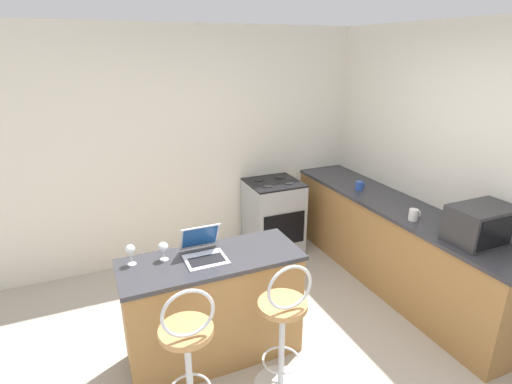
# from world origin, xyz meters

# --- Properties ---
(wall_back) EXTENTS (12.00, 0.06, 2.60)m
(wall_back) POSITION_xyz_m (0.00, 2.37, 1.30)
(wall_back) COLOR silver
(wall_back) RESTS_ON ground_plane
(breakfast_bar) EXTENTS (1.36, 0.54, 0.88)m
(breakfast_bar) POSITION_xyz_m (-0.40, 0.60, 0.44)
(breakfast_bar) COLOR #9E703D
(breakfast_bar) RESTS_ON ground_plane
(counter_right) EXTENTS (0.61, 2.87, 0.88)m
(counter_right) POSITION_xyz_m (1.64, 0.92, 0.44)
(counter_right) COLOR #9E703D
(counter_right) RESTS_ON ground_plane
(bar_stool_near) EXTENTS (0.40, 0.40, 1.07)m
(bar_stool_near) POSITION_xyz_m (-0.73, 0.06, 0.51)
(bar_stool_near) COLOR silver
(bar_stool_near) RESTS_ON ground_plane
(bar_stool_far) EXTENTS (0.40, 0.40, 1.07)m
(bar_stool_far) POSITION_xyz_m (-0.06, 0.06, 0.51)
(bar_stool_far) COLOR silver
(bar_stool_far) RESTS_ON ground_plane
(laptop) EXTENTS (0.30, 0.33, 0.23)m
(laptop) POSITION_xyz_m (-0.44, 0.65, 0.94)
(laptop) COLOR silver
(laptop) RESTS_ON breakfast_bar
(microwave) EXTENTS (0.51, 0.34, 0.30)m
(microwave) POSITION_xyz_m (1.66, 0.00, 1.03)
(microwave) COLOR #2D2D30
(microwave) RESTS_ON counter_right
(stove_range) EXTENTS (0.60, 0.59, 0.89)m
(stove_range) POSITION_xyz_m (0.81, 2.03, 0.44)
(stove_range) COLOR #9EA3A8
(stove_range) RESTS_ON ground_plane
(mug_white) EXTENTS (0.10, 0.08, 0.10)m
(mug_white) POSITION_xyz_m (1.49, 0.54, 0.94)
(mug_white) COLOR white
(mug_white) RESTS_ON counter_right
(mug_blue) EXTENTS (0.10, 0.08, 0.09)m
(mug_blue) POSITION_xyz_m (1.56, 1.41, 0.93)
(mug_blue) COLOR #2D51AD
(mug_blue) RESTS_ON counter_right
(wine_glass_tall) EXTENTS (0.07, 0.07, 0.16)m
(wine_glass_tall) POSITION_xyz_m (-0.95, 0.74, 1.00)
(wine_glass_tall) COLOR silver
(wine_glass_tall) RESTS_ON breakfast_bar
(wine_glass_short) EXTENTS (0.07, 0.07, 0.14)m
(wine_glass_short) POSITION_xyz_m (-0.72, 0.71, 0.98)
(wine_glass_short) COLOR silver
(wine_glass_short) RESTS_ON breakfast_bar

